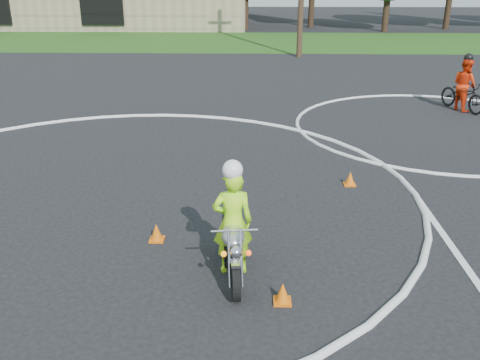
{
  "coord_description": "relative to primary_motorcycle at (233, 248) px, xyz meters",
  "views": [
    {
      "loc": [
        2.79,
        -6.86,
        4.2
      ],
      "look_at": [
        2.56,
        0.96,
        1.1
      ],
      "focal_mm": 40.0,
      "sensor_mm": 36.0,
      "label": 1
    }
  ],
  "objects": [
    {
      "name": "primary_motorcycle",
      "position": [
        0.0,
        0.0,
        0.0
      ],
      "size": [
        0.63,
        1.81,
        0.95
      ],
      "rotation": [
        0.0,
        0.0,
        0.11
      ],
      "color": "black",
      "rests_on": "ground"
    },
    {
      "name": "rider_primary_grp",
      "position": [
        -0.01,
        0.13,
        0.39
      ],
      "size": [
        0.62,
        0.44,
        1.77
      ],
      "rotation": [
        0.0,
        0.0,
        0.11
      ],
      "color": "#ADFF1A",
      "rests_on": "ground"
    },
    {
      "name": "rider_second_grp",
      "position": [
        6.86,
        10.09,
        0.17
      ],
      "size": [
        1.32,
        1.96,
        1.79
      ],
      "rotation": [
        0.0,
        0.0,
        0.4
      ],
      "color": "black",
      "rests_on": "ground"
    },
    {
      "name": "traffic_cones",
      "position": [
        1.94,
        3.35,
        -0.33
      ],
      "size": [
        22.92,
        15.79,
        0.3
      ],
      "color": "orange",
      "rests_on": "ground"
    },
    {
      "name": "course_markings",
      "position": [
        -0.32,
        4.43,
        -0.45
      ],
      "size": [
        19.05,
        19.05,
        0.12
      ],
      "color": "silver",
      "rests_on": "ground"
    },
    {
      "name": "grass_strip",
      "position": [
        -2.49,
        27.08,
        -0.45
      ],
      "size": [
        120.0,
        10.0,
        0.02
      ],
      "primitive_type": "cube",
      "color": "#1E4714",
      "rests_on": "ground"
    },
    {
      "name": "ground",
      "position": [
        -2.49,
        0.08,
        -0.46
      ],
      "size": [
        120.0,
        120.0,
        0.0
      ],
      "primitive_type": "plane",
      "color": "black",
      "rests_on": "ground"
    }
  ]
}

